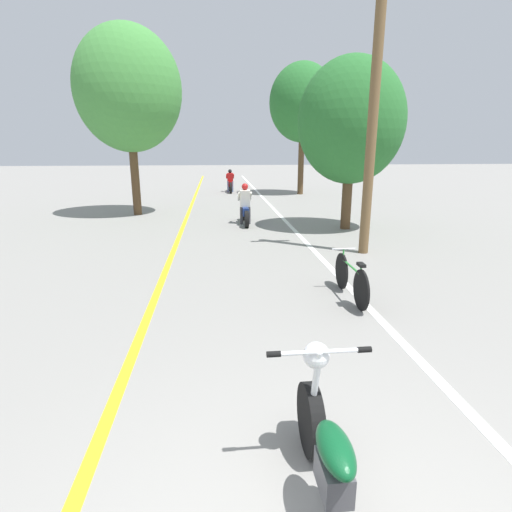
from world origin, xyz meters
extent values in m
cube|color=yellow|center=(-1.70, 12.71, 0.00)|extent=(0.14, 48.00, 0.01)
cube|color=white|center=(1.96, 12.71, 0.00)|extent=(0.14, 48.00, 0.01)
cylinder|color=brown|center=(3.16, 8.05, 3.60)|extent=(0.24, 0.24, 7.20)
cylinder|color=#513A23|center=(3.69, 11.13, 1.17)|extent=(0.32, 0.32, 2.34)
ellipsoid|color=#286B2D|center=(3.69, 11.13, 3.39)|extent=(3.34, 3.00, 3.84)
cylinder|color=#513A23|center=(4.28, 21.20, 1.90)|extent=(0.32, 0.32, 3.80)
ellipsoid|color=#286B2D|center=(4.28, 21.20, 4.95)|extent=(3.64, 3.28, 4.19)
cylinder|color=#513A23|center=(-3.69, 14.76, 1.72)|extent=(0.32, 0.32, 3.43)
ellipsoid|color=#42893D|center=(-3.69, 14.76, 4.68)|extent=(3.94, 3.54, 4.53)
cylinder|color=black|center=(0.21, 1.40, 0.32)|extent=(0.12, 0.63, 0.63)
ellipsoid|color=#0C4723|center=(0.21, 0.71, 0.60)|extent=(0.24, 0.56, 0.19)
cube|color=#4C4C51|center=(0.21, 0.71, 0.37)|extent=(0.20, 0.36, 0.24)
cylinder|color=silver|center=(0.21, 1.31, 0.69)|extent=(0.06, 0.23, 0.76)
cylinder|color=silver|center=(0.21, 1.22, 1.07)|extent=(0.73, 0.04, 0.04)
cylinder|color=black|center=(-0.15, 1.22, 1.07)|extent=(0.11, 0.05, 0.05)
cylinder|color=black|center=(0.58, 1.22, 1.07)|extent=(0.11, 0.05, 0.05)
sphere|color=silver|center=(0.21, 1.31, 0.99)|extent=(0.22, 0.22, 0.22)
cylinder|color=black|center=(0.45, 13.02, 0.29)|extent=(0.12, 0.57, 0.57)
cylinder|color=black|center=(0.45, 11.62, 0.29)|extent=(0.12, 0.57, 0.57)
cube|color=navy|center=(0.45, 12.32, 0.47)|extent=(0.20, 0.89, 0.28)
cylinder|color=silver|center=(0.45, 12.92, 0.92)|extent=(0.50, 0.03, 0.03)
cylinder|color=#38383D|center=(0.32, 12.27, 0.30)|extent=(0.11, 0.11, 0.61)
cylinder|color=#38383D|center=(0.58, 12.27, 0.30)|extent=(0.11, 0.11, 0.61)
cube|color=silver|center=(0.45, 12.30, 0.90)|extent=(0.34, 0.28, 0.60)
cylinder|color=silver|center=(0.25, 12.46, 0.95)|extent=(0.08, 0.47, 0.36)
cylinder|color=silver|center=(0.65, 12.46, 0.95)|extent=(0.08, 0.47, 0.36)
sphere|color=#B21919|center=(0.45, 12.34, 1.30)|extent=(0.22, 0.22, 0.22)
cylinder|color=black|center=(0.32, 23.45, 0.32)|extent=(0.12, 0.64, 0.64)
cylinder|color=black|center=(0.32, 21.94, 0.32)|extent=(0.12, 0.64, 0.64)
cube|color=maroon|center=(0.32, 22.70, 0.50)|extent=(0.20, 0.97, 0.28)
cylinder|color=silver|center=(0.32, 23.35, 0.99)|extent=(0.50, 0.03, 0.03)
cylinder|color=slate|center=(0.19, 22.65, 0.32)|extent=(0.11, 0.11, 0.64)
cylinder|color=slate|center=(0.45, 22.65, 0.32)|extent=(0.11, 0.11, 0.64)
cube|color=red|center=(0.32, 22.68, 0.88)|extent=(0.34, 0.27, 0.51)
cylinder|color=red|center=(0.12, 22.84, 0.93)|extent=(0.08, 0.40, 0.32)
cylinder|color=red|center=(0.52, 22.84, 0.93)|extent=(0.08, 0.40, 0.32)
sphere|color=black|center=(0.32, 22.72, 1.24)|extent=(0.22, 0.22, 0.22)
cylinder|color=black|center=(1.78, 5.50, 0.34)|extent=(0.04, 0.69, 0.69)
cylinder|color=black|center=(1.78, 4.45, 0.34)|extent=(0.04, 0.69, 0.69)
cylinder|color=#2D8C38|center=(1.78, 4.97, 0.58)|extent=(0.04, 0.85, 0.04)
cylinder|color=#2D8C38|center=(1.78, 4.53, 0.55)|extent=(0.03, 0.03, 0.41)
cube|color=black|center=(1.78, 4.53, 0.75)|extent=(0.10, 0.20, 0.05)
cylinder|color=#2D8C38|center=(1.78, 5.45, 0.57)|extent=(0.03, 0.03, 0.45)
cylinder|color=silver|center=(1.78, 5.45, 0.79)|extent=(0.44, 0.03, 0.03)
camera|label=1|loc=(-0.57, -1.53, 2.62)|focal=28.00mm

